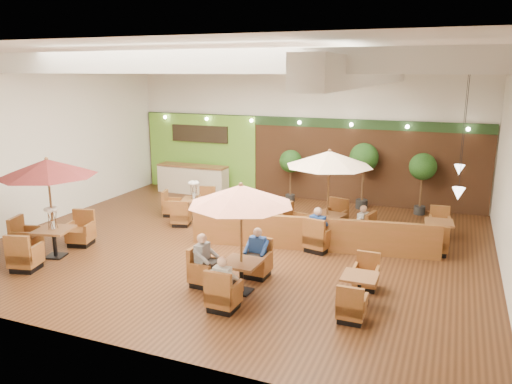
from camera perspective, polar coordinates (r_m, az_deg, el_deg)
The scene contains 17 objects.
room at distance 15.04m, azimuth 0.85°, elevation 8.53°, with size 14.04×14.00×5.52m.
service_counter at distance 20.96m, azimuth -7.23°, elevation 1.46°, with size 3.00×0.75×1.18m.
booth_divider at distance 14.24m, azimuth 6.39°, elevation -4.81°, with size 7.01×0.18×0.97m, color brown.
table_0 at distance 14.41m, azimuth -22.77°, elevation 0.57°, with size 2.71×2.84×2.78m.
table_1 at distance 11.14m, azimuth -2.03°, elevation -2.51°, with size 2.47×2.54×2.60m.
table_2 at distance 14.78m, azimuth 8.30°, elevation 1.43°, with size 2.83×2.83×2.78m.
table_3 at distance 17.33m, azimuth -7.06°, elevation -1.69°, with size 2.51×2.51×1.49m.
table_4 at distance 11.32m, azimuth 11.71°, elevation -10.92°, with size 0.76×2.23×0.84m.
table_5 at distance 15.63m, azimuth 20.09°, elevation -4.45°, with size 0.87×2.42×0.89m.
topiary_0 at distance 19.29m, azimuth 3.99°, elevation 3.29°, with size 0.87×0.87×2.03m.
topiary_1 at distance 18.58m, azimuth 12.22°, elevation 3.58°, with size 1.05×1.05×2.44m.
topiary_2 at distance 18.39m, azimuth 18.51°, elevation 2.50°, with size 0.95×0.95×2.20m.
diner_0 at distance 10.69m, azimuth -3.76°, elevation -9.70°, with size 0.37×0.30×0.76m.
diner_1 at distance 12.30m, azimuth 0.10°, elevation -6.40°, with size 0.39×0.31×0.80m.
diner_2 at distance 11.87m, azimuth -5.93°, elevation -7.18°, with size 0.32×0.41×0.83m.
diner_3 at distance 14.11m, azimuth 7.15°, elevation -3.77°, with size 0.45×0.39×0.84m.
diner_4 at distance 14.87m, azimuth 11.96°, elevation -3.20°, with size 0.37×0.41×0.75m.
Camera 1 is at (5.65, -12.76, 4.98)m, focal length 35.00 mm.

